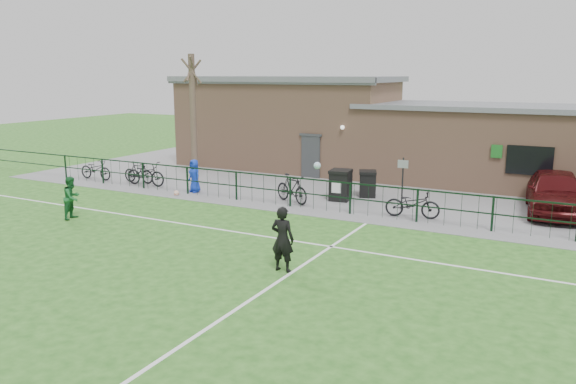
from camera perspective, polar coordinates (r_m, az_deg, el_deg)
The scene contains 21 objects.
ground at distance 14.69m, azimuth -9.31°, elevation -8.56°, with size 90.00×90.00×0.00m, color #255B1A.
paving_strip at distance 26.30m, azimuth 8.74°, elevation 0.64°, with size 34.00×13.00×0.02m, color slate.
pitch_line_touch at distance 21.12m, azimuth 3.57°, elevation -2.05°, with size 28.00×0.10×0.01m, color white.
pitch_line_mid at distance 17.85m, azimuth -1.51°, elevation -4.66°, with size 28.00×0.10×0.01m, color white.
pitch_line_perp at distance 13.64m, azimuth -2.50°, elevation -10.04°, with size 0.10×16.00×0.01m, color white.
perimeter_fence at distance 21.17m, azimuth 3.82°, elevation -0.37°, with size 28.00×0.10×1.20m, color black.
bare_tree at distance 27.06m, azimuth -9.60°, elevation 7.32°, with size 0.30×0.30×6.00m, color #4B392E.
wheelie_bin_left at distance 23.00m, azimuth 5.36°, elevation 0.61°, with size 0.77×0.88×1.17m, color black.
wheelie_bin_right at distance 23.82m, azimuth 8.09°, elevation 0.74°, with size 0.67×0.76×1.01m, color black.
sign_post at distance 21.64m, azimuth 11.54°, elevation 0.82°, with size 0.06×0.06×2.00m, color black.
car_maroon at distance 22.88m, azimuth 25.51°, elevation -0.00°, with size 1.91×4.75×1.62m, color #430C0D.
bicycle_a at distance 29.01m, azimuth -18.95°, elevation 2.21°, with size 0.67×1.91×1.01m, color black.
bicycle_b at distance 27.44m, azimuth -14.95°, elevation 1.95°, with size 0.48×1.70×1.02m, color black.
bicycle_c at distance 26.76m, azimuth -14.27°, elevation 1.83°, with size 0.74×2.11×1.11m, color black.
bicycle_d at distance 22.43m, azimuth 0.39°, elevation 0.35°, with size 0.54×1.91×1.15m, color black.
bicycle_e at distance 20.60m, azimuth 12.53°, elevation -1.17°, with size 0.68×1.94×1.02m, color black.
spectator_child at distance 24.78m, azimuth -9.49°, elevation 1.64°, with size 0.70×0.46×1.44m, color #1435C3.
goalkeeper_kick at distance 14.74m, azimuth -0.47°, elevation -4.60°, with size 1.00×3.62×2.41m.
outfield_player at distance 21.43m, azimuth -21.09°, elevation -0.55°, with size 0.75×0.58×1.53m, color #1B5E2C.
ball_ground at distance 24.38m, azimuth -11.26°, elevation -0.10°, with size 0.23×0.23×0.23m, color white.
clubhouse at distance 29.06m, azimuth 9.21°, elevation 6.10°, with size 24.25×5.40×4.96m.
Camera 1 is at (8.45, -10.87, 5.11)m, focal length 35.00 mm.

